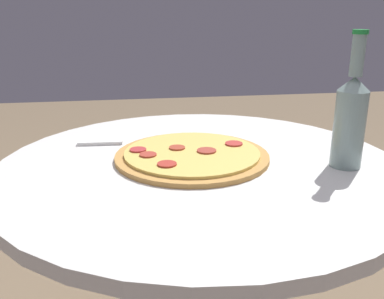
% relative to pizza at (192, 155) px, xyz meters
% --- Properties ---
extents(table, '(0.83, 0.83, 0.69)m').
position_rel_pizza_xyz_m(table, '(0.01, -0.02, -0.19)').
color(table, silver).
rests_on(table, ground_plane).
extents(pizza, '(0.32, 0.32, 0.02)m').
position_rel_pizza_xyz_m(pizza, '(0.00, 0.00, 0.00)').
color(pizza, '#C68E47').
rests_on(pizza, table).
extents(beer_bottle, '(0.06, 0.06, 0.26)m').
position_rel_pizza_xyz_m(beer_bottle, '(0.30, -0.09, 0.09)').
color(beer_bottle, gray).
rests_on(beer_bottle, table).
extents(napkin, '(0.11, 0.07, 0.01)m').
position_rel_pizza_xyz_m(napkin, '(-0.19, 0.15, -0.00)').
color(napkin, white).
rests_on(napkin, table).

